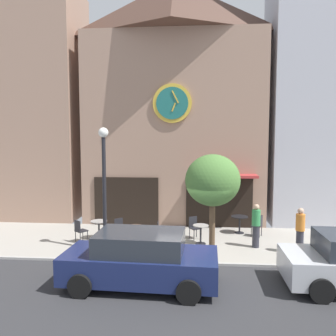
{
  "coord_description": "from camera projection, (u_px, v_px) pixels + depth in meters",
  "views": [
    {
      "loc": [
        0.1,
        -10.88,
        4.18
      ],
      "look_at": [
        -0.99,
        2.45,
        2.98
      ],
      "focal_mm": 36.29,
      "sensor_mm": 36.0,
      "label": 1
    }
  ],
  "objects": [
    {
      "name": "clock_building",
      "position": [
        174.0,
        99.0,
        16.87
      ],
      "size": [
        8.77,
        3.95,
        11.77
      ],
      "color": "#9E7A66",
      "rests_on": "ground_plane"
    },
    {
      "name": "cafe_chair_corner",
      "position": [
        156.0,
        231.0,
        13.23
      ],
      "size": [
        0.43,
        0.43,
        0.9
      ],
      "color": "black",
      "rests_on": "ground_plane"
    },
    {
      "name": "neighbor_building_left",
      "position": [
        28.0,
        106.0,
        17.94
      ],
      "size": [
        5.68,
        3.45,
        11.69
      ],
      "color": "#9E7A66",
      "rests_on": "ground_plane"
    },
    {
      "name": "parked_car_navy",
      "position": [
        140.0,
        259.0,
        9.53
      ],
      "size": [
        4.37,
        2.17,
        1.55
      ],
      "color": "navy",
      "rests_on": "ground_plane"
    },
    {
      "name": "street_lamp",
      "position": [
        104.0,
        189.0,
        12.33
      ],
      "size": [
        0.36,
        0.36,
        4.54
      ],
      "color": "black",
      "rests_on": "ground_plane"
    },
    {
      "name": "cafe_table_near_curb",
      "position": [
        240.0,
        221.0,
        14.83
      ],
      "size": [
        0.73,
        0.73,
        0.75
      ],
      "color": "black",
      "rests_on": "ground_plane"
    },
    {
      "name": "cafe_chair_near_lamp",
      "position": [
        259.0,
        224.0,
        14.31
      ],
      "size": [
        0.53,
        0.53,
        0.9
      ],
      "color": "black",
      "rests_on": "ground_plane"
    },
    {
      "name": "cafe_table_center_right",
      "position": [
        201.0,
        232.0,
        13.31
      ],
      "size": [
        0.62,
        0.62,
        0.76
      ],
      "color": "black",
      "rests_on": "ground_plane"
    },
    {
      "name": "cafe_chair_curbside",
      "position": [
        121.0,
        237.0,
        12.5
      ],
      "size": [
        0.51,
        0.51,
        0.9
      ],
      "color": "black",
      "rests_on": "ground_plane"
    },
    {
      "name": "cafe_table_center",
      "position": [
        99.0,
        226.0,
        13.99
      ],
      "size": [
        0.68,
        0.68,
        0.76
      ],
      "color": "black",
      "rests_on": "ground_plane"
    },
    {
      "name": "cafe_table_near_door",
      "position": [
        134.0,
        231.0,
        13.18
      ],
      "size": [
        0.75,
        0.75,
        0.74
      ],
      "color": "black",
      "rests_on": "ground_plane"
    },
    {
      "name": "pedestrian_green",
      "position": [
        256.0,
        225.0,
        12.89
      ],
      "size": [
        0.45,
        0.45,
        1.67
      ],
      "color": "#2D2D38",
      "rests_on": "ground_plane"
    },
    {
      "name": "cafe_chair_left_end",
      "position": [
        80.0,
        229.0,
        13.54
      ],
      "size": [
        0.56,
        0.56,
        0.9
      ],
      "color": "black",
      "rests_on": "ground_plane"
    },
    {
      "name": "pedestrian_orange",
      "position": [
        300.0,
        230.0,
        12.18
      ],
      "size": [
        0.44,
        0.44,
        1.67
      ],
      "color": "#2D2D38",
      "rests_on": "ground_plane"
    },
    {
      "name": "cafe_chair_outer",
      "position": [
        194.0,
        226.0,
        14.06
      ],
      "size": [
        0.55,
        0.55,
        0.9
      ],
      "color": "black",
      "rests_on": "ground_plane"
    },
    {
      "name": "street_tree",
      "position": [
        213.0,
        181.0,
        11.43
      ],
      "size": [
        1.85,
        1.67,
        3.62
      ],
      "color": "brown",
      "rests_on": "ground_plane"
    },
    {
      "name": "cafe_chair_under_awning",
      "position": [
        120.0,
        228.0,
        13.75
      ],
      "size": [
        0.57,
        0.57,
        0.9
      ],
      "color": "black",
      "rests_on": "ground_plane"
    },
    {
      "name": "ground_plane",
      "position": [
        192.0,
        269.0,
        10.85
      ],
      "size": [
        26.33,
        10.47,
        0.13
      ],
      "color": "#9E998E"
    },
    {
      "name": "neighbor_building_right",
      "position": [
        332.0,
        59.0,
        16.38
      ],
      "size": [
        5.93,
        3.21,
        15.9
      ],
      "color": "#B2B2BC",
      "rests_on": "ground_plane"
    }
  ]
}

